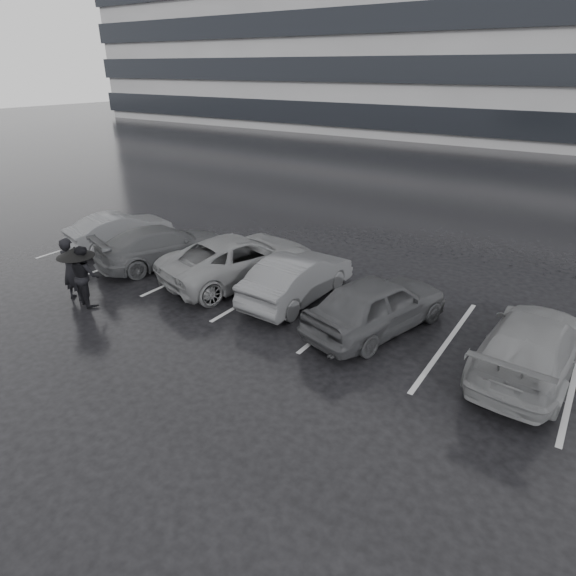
# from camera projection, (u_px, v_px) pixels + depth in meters

# --- Properties ---
(ground) EXTENTS (160.00, 160.00, 0.00)m
(ground) POSITION_uv_depth(u_px,v_px,m) (277.00, 346.00, 11.80)
(ground) COLOR black
(ground) RESTS_ON ground
(car_main) EXTENTS (2.79, 4.59, 1.46)m
(car_main) POSITION_uv_depth(u_px,v_px,m) (377.00, 304.00, 12.27)
(car_main) COLOR black
(car_main) RESTS_ON ground
(car_west_a) EXTENTS (1.51, 4.14, 1.36)m
(car_west_a) POSITION_uv_depth(u_px,v_px,m) (298.00, 278.00, 13.94)
(car_west_a) COLOR #2F2F32
(car_west_a) RESTS_ON ground
(car_west_b) EXTENTS (3.65, 5.60, 1.43)m
(car_west_b) POSITION_uv_depth(u_px,v_px,m) (240.00, 258.00, 15.26)
(car_west_b) COLOR #4C4C4F
(car_west_b) RESTS_ON ground
(car_west_c) EXTENTS (3.18, 4.89, 1.32)m
(car_west_c) POSITION_uv_depth(u_px,v_px,m) (163.00, 245.00, 16.51)
(car_west_c) COLOR black
(car_west_c) RESTS_ON ground
(car_west_d) EXTENTS (2.22, 4.07, 1.27)m
(car_west_d) POSITION_uv_depth(u_px,v_px,m) (120.00, 230.00, 18.14)
(car_west_d) COLOR #2F2F32
(car_west_d) RESTS_ON ground
(car_east) EXTENTS (2.15, 4.75, 1.35)m
(car_east) POSITION_uv_depth(u_px,v_px,m) (532.00, 344.00, 10.59)
(car_east) COLOR #4C4C4F
(car_east) RESTS_ON ground
(pedestrian_left) EXTENTS (0.76, 0.57, 1.88)m
(pedestrian_left) POSITION_uv_depth(u_px,v_px,m) (71.00, 269.00, 13.84)
(pedestrian_left) COLOR black
(pedestrian_left) RESTS_ON ground
(pedestrian_right) EXTENTS (0.98, 0.85, 1.75)m
(pedestrian_right) POSITION_uv_depth(u_px,v_px,m) (85.00, 276.00, 13.57)
(pedestrian_right) COLOR black
(pedestrian_right) RESTS_ON ground
(umbrella) EXTENTS (1.03, 1.03, 1.74)m
(umbrella) POSITION_uv_depth(u_px,v_px,m) (75.00, 252.00, 13.28)
(umbrella) COLOR black
(umbrella) RESTS_ON ground
(stall_stripes) EXTENTS (19.72, 5.00, 0.00)m
(stall_stripes) POSITION_uv_depth(u_px,v_px,m) (304.00, 301.00, 14.09)
(stall_stripes) COLOR #A2A2A4
(stall_stripes) RESTS_ON ground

